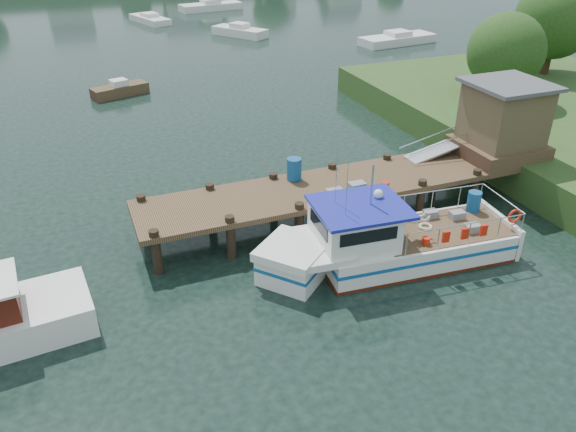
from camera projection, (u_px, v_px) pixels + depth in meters
name	position (u px, v px, depth m)	size (l,w,h in m)	color
ground_plane	(298.00, 223.00, 21.31)	(160.00, 160.00, 0.00)	black
dock	(449.00, 144.00, 22.31)	(16.60, 3.00, 4.78)	#4D3924
lobster_boat	(384.00, 242.00, 18.60)	(9.19, 3.29, 4.41)	silver
moored_rowboat	(120.00, 90.00, 35.19)	(3.66, 2.16, 1.01)	#4D3924
moored_far	(211.00, 6.00, 62.95)	(7.14, 3.25, 1.17)	silver
moored_b	(240.00, 31.00, 50.80)	(4.42, 5.35, 1.16)	silver
moored_c	(397.00, 39.00, 48.10)	(7.01, 3.14, 1.07)	silver
moored_d	(150.00, 19.00, 56.50)	(3.53, 5.91, 0.95)	silver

